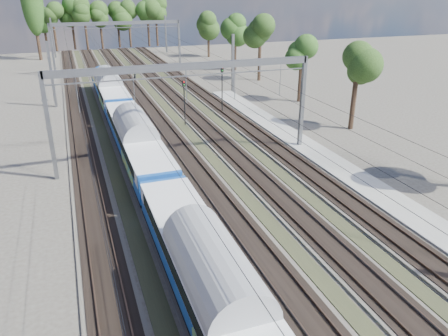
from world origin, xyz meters
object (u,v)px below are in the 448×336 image
object	(u,v)px
signal_near	(184,97)
signal_far	(222,84)
emu_train	(136,136)
worker	(135,76)

from	to	relation	value
signal_near	signal_far	distance (m)	6.94
emu_train	signal_far	bearing A→B (deg)	47.15
worker	signal_near	world-z (taller)	signal_near
emu_train	signal_near	bearing A→B (deg)	55.36
worker	signal_near	distance (m)	27.53
emu_train	signal_near	distance (m)	12.58
worker	signal_far	world-z (taller)	signal_far
emu_train	worker	world-z (taller)	emu_train
signal_far	emu_train	bearing A→B (deg)	-123.16
worker	signal_near	size ratio (longest dim) A/B	0.35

